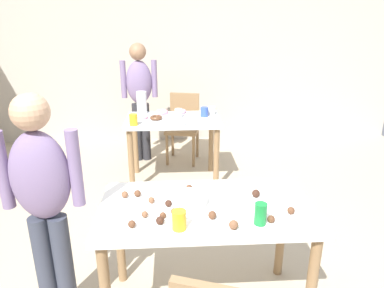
# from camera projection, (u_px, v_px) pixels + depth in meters

# --- Properties ---
(ground_plane) EXTENTS (6.40, 6.40, 0.00)m
(ground_plane) POSITION_uv_depth(u_px,v_px,m) (199.00, 280.00, 2.57)
(ground_plane) COLOR tan
(wall_back) EXTENTS (6.40, 0.10, 2.60)m
(wall_back) POSITION_uv_depth(u_px,v_px,m) (182.00, 53.00, 5.14)
(wall_back) COLOR #BCB2A3
(wall_back) RESTS_ON ground_plane
(dining_table_near) EXTENTS (1.26, 0.68, 0.75)m
(dining_table_near) POSITION_uv_depth(u_px,v_px,m) (206.00, 221.00, 2.13)
(dining_table_near) COLOR white
(dining_table_near) RESTS_ON ground_plane
(dining_table_far) EXTENTS (1.03, 0.63, 0.75)m
(dining_table_far) POSITION_uv_depth(u_px,v_px,m) (173.00, 129.00, 3.93)
(dining_table_far) COLOR silver
(dining_table_far) RESTS_ON ground_plane
(chair_far_table) EXTENTS (0.48, 0.48, 0.87)m
(chair_far_table) POSITION_uv_depth(u_px,v_px,m) (184.00, 123.00, 4.61)
(chair_far_table) COLOR olive
(chair_far_table) RESTS_ON ground_plane
(person_girl_near) EXTENTS (0.45, 0.21, 1.44)m
(person_girl_near) POSITION_uv_depth(u_px,v_px,m) (44.00, 197.00, 1.96)
(person_girl_near) COLOR #383D4C
(person_girl_near) RESTS_ON ground_plane
(person_adult_far) EXTENTS (0.45, 0.23, 1.51)m
(person_adult_far) POSITION_uv_depth(u_px,v_px,m) (140.00, 93.00, 4.45)
(person_adult_far) COLOR #28282D
(person_adult_far) RESTS_ON ground_plane
(mixing_bowl) EXTENTS (0.19, 0.19, 0.07)m
(mixing_bowl) POSITION_uv_depth(u_px,v_px,m) (191.00, 200.00, 2.09)
(mixing_bowl) COLOR white
(mixing_bowl) RESTS_ON dining_table_near
(soda_can) EXTENTS (0.07, 0.07, 0.12)m
(soda_can) POSITION_uv_depth(u_px,v_px,m) (261.00, 214.00, 1.89)
(soda_can) COLOR #198438
(soda_can) RESTS_ON dining_table_near
(fork_near) EXTENTS (0.17, 0.02, 0.01)m
(fork_near) POSITION_uv_depth(u_px,v_px,m) (265.00, 184.00, 2.35)
(fork_near) COLOR silver
(fork_near) RESTS_ON dining_table_near
(cup_near_0) EXTENTS (0.07, 0.07, 0.11)m
(cup_near_0) POSITION_uv_depth(u_px,v_px,m) (179.00, 220.00, 1.85)
(cup_near_0) COLOR yellow
(cup_near_0) RESTS_ON dining_table_near
(cake_ball_0) EXTENTS (0.04, 0.04, 0.04)m
(cake_ball_0) POSITION_uv_depth(u_px,v_px,m) (160.00, 220.00, 1.90)
(cake_ball_0) COLOR #3D2319
(cake_ball_0) RESTS_ON dining_table_near
(cake_ball_1) EXTENTS (0.05, 0.05, 0.05)m
(cake_ball_1) POSITION_uv_depth(u_px,v_px,m) (212.00, 215.00, 1.95)
(cake_ball_1) COLOR brown
(cake_ball_1) RESTS_ON dining_table_near
(cake_ball_2) EXTENTS (0.05, 0.05, 0.05)m
(cake_ball_2) POSITION_uv_depth(u_px,v_px,m) (234.00, 225.00, 1.85)
(cake_ball_2) COLOR brown
(cake_ball_2) RESTS_ON dining_table_near
(cake_ball_3) EXTENTS (0.04, 0.04, 0.04)m
(cake_ball_3) POSITION_uv_depth(u_px,v_px,m) (125.00, 194.00, 2.18)
(cake_ball_3) COLOR brown
(cake_ball_3) RESTS_ON dining_table_near
(cake_ball_4) EXTENTS (0.04, 0.04, 0.04)m
(cake_ball_4) POSITION_uv_depth(u_px,v_px,m) (163.00, 215.00, 1.96)
(cake_ball_4) COLOR brown
(cake_ball_4) RESTS_ON dining_table_near
(cake_ball_5) EXTENTS (0.04, 0.04, 0.04)m
(cake_ball_5) POSITION_uv_depth(u_px,v_px,m) (168.00, 203.00, 2.08)
(cake_ball_5) COLOR #3D2319
(cake_ball_5) RESTS_ON dining_table_near
(cake_ball_6) EXTENTS (0.04, 0.04, 0.04)m
(cake_ball_6) POSITION_uv_depth(u_px,v_px,m) (145.00, 214.00, 1.97)
(cake_ball_6) COLOR brown
(cake_ball_6) RESTS_ON dining_table_near
(cake_ball_7) EXTENTS (0.05, 0.05, 0.05)m
(cake_ball_7) POSITION_uv_depth(u_px,v_px,m) (256.00, 193.00, 2.18)
(cake_ball_7) COLOR #3D2319
(cake_ball_7) RESTS_ON dining_table_near
(cake_ball_8) EXTENTS (0.04, 0.04, 0.04)m
(cake_ball_8) POSITION_uv_depth(u_px,v_px,m) (174.00, 211.00, 2.00)
(cake_ball_8) COLOR brown
(cake_ball_8) RESTS_ON dining_table_near
(cake_ball_9) EXTENTS (0.04, 0.04, 0.04)m
(cake_ball_9) POSITION_uv_depth(u_px,v_px,m) (291.00, 210.00, 2.00)
(cake_ball_9) COLOR brown
(cake_ball_9) RESTS_ON dining_table_near
(cake_ball_10) EXTENTS (0.04, 0.04, 0.04)m
(cake_ball_10) POSITION_uv_depth(u_px,v_px,m) (271.00, 219.00, 1.91)
(cake_ball_10) COLOR brown
(cake_ball_10) RESTS_ON dining_table_near
(cake_ball_11) EXTENTS (0.04, 0.04, 0.04)m
(cake_ball_11) POSITION_uv_depth(u_px,v_px,m) (132.00, 224.00, 1.87)
(cake_ball_11) COLOR brown
(cake_ball_11) RESTS_ON dining_table_near
(cake_ball_12) EXTENTS (0.04, 0.04, 0.04)m
(cake_ball_12) POSITION_uv_depth(u_px,v_px,m) (137.00, 193.00, 2.19)
(cake_ball_12) COLOR brown
(cake_ball_12) RESTS_ON dining_table_near
(cake_ball_13) EXTENTS (0.04, 0.04, 0.04)m
(cake_ball_13) POSITION_uv_depth(u_px,v_px,m) (189.00, 188.00, 2.26)
(cake_ball_13) COLOR brown
(cake_ball_13) RESTS_ON dining_table_near
(cake_ball_14) EXTENTS (0.04, 0.04, 0.04)m
(cake_ball_14) POSITION_uv_depth(u_px,v_px,m) (151.00, 200.00, 2.12)
(cake_ball_14) COLOR brown
(cake_ball_14) RESTS_ON dining_table_near
(pitcher_far) EXTENTS (0.11, 0.11, 0.25)m
(pitcher_far) POSITION_uv_depth(u_px,v_px,m) (142.00, 102.00, 4.05)
(pitcher_far) COLOR white
(pitcher_far) RESTS_ON dining_table_far
(cup_far_0) EXTENTS (0.09, 0.09, 0.12)m
(cup_far_0) POSITION_uv_depth(u_px,v_px,m) (133.00, 120.00, 3.62)
(cup_far_0) COLOR yellow
(cup_far_0) RESTS_ON dining_table_far
(cup_far_1) EXTENTS (0.09, 0.09, 0.11)m
(cup_far_1) POSITION_uv_depth(u_px,v_px,m) (204.00, 112.00, 3.94)
(cup_far_1) COLOR #3351B2
(cup_far_1) RESTS_ON dining_table_far
(cup_far_2) EXTENTS (0.08, 0.08, 0.10)m
(cup_far_2) POSITION_uv_depth(u_px,v_px,m) (178.00, 113.00, 3.90)
(cup_far_2) COLOR white
(cup_far_2) RESTS_ON dining_table_far
(cup_far_3) EXTENTS (0.09, 0.09, 0.09)m
(cup_far_3) POSITION_uv_depth(u_px,v_px,m) (212.00, 110.00, 4.03)
(cup_far_3) COLOR white
(cup_far_3) RESTS_ON dining_table_far
(donut_far_0) EXTENTS (0.13, 0.13, 0.04)m
(donut_far_0) POSITION_uv_depth(u_px,v_px,m) (156.00, 118.00, 3.83)
(donut_far_0) COLOR brown
(donut_far_0) RESTS_ON dining_table_far
(donut_far_1) EXTENTS (0.13, 0.13, 0.04)m
(donut_far_1) POSITION_uv_depth(u_px,v_px,m) (180.00, 111.00, 4.09)
(donut_far_1) COLOR pink
(donut_far_1) RESTS_ON dining_table_far
(donut_far_2) EXTENTS (0.12, 0.12, 0.04)m
(donut_far_2) POSITION_uv_depth(u_px,v_px,m) (181.00, 123.00, 3.67)
(donut_far_2) COLOR white
(donut_far_2) RESTS_ON dining_table_far
(donut_far_3) EXTENTS (0.14, 0.14, 0.04)m
(donut_far_3) POSITION_uv_depth(u_px,v_px,m) (162.00, 112.00, 4.07)
(donut_far_3) COLOR pink
(donut_far_3) RESTS_ON dining_table_far
(donut_far_4) EXTENTS (0.11, 0.11, 0.03)m
(donut_far_4) POSITION_uv_depth(u_px,v_px,m) (143.00, 117.00, 3.88)
(donut_far_4) COLOR pink
(donut_far_4) RESTS_ON dining_table_far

